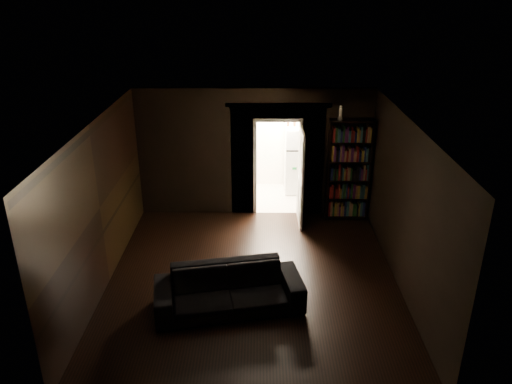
# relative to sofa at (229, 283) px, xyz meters

# --- Properties ---
(ground) EXTENTS (5.50, 5.50, 0.00)m
(ground) POSITION_rel_sofa_xyz_m (0.37, 0.75, -0.45)
(ground) COLOR black
(ground) RESTS_ON ground
(room_walls) EXTENTS (5.02, 5.61, 2.84)m
(room_walls) POSITION_rel_sofa_xyz_m (0.36, 1.82, 1.24)
(room_walls) COLOR black
(room_walls) RESTS_ON ground
(kitchen_alcove) EXTENTS (2.20, 1.80, 2.60)m
(kitchen_alcove) POSITION_rel_sofa_xyz_m (0.87, 4.62, 0.76)
(kitchen_alcove) COLOR beige
(kitchen_alcove) RESTS_ON ground
(sofa) EXTENTS (2.47, 1.42, 0.89)m
(sofa) POSITION_rel_sofa_xyz_m (0.00, 0.00, 0.00)
(sofa) COLOR black
(sofa) RESTS_ON ground
(bookshelf) EXTENTS (0.95, 0.64, 2.20)m
(bookshelf) POSITION_rel_sofa_xyz_m (2.37, 3.30, 0.65)
(bookshelf) COLOR black
(bookshelf) RESTS_ON ground
(refrigerator) EXTENTS (0.79, 0.73, 1.65)m
(refrigerator) POSITION_rel_sofa_xyz_m (1.47, 4.78, 0.38)
(refrigerator) COLOR white
(refrigerator) RESTS_ON ground
(door) EXTENTS (0.06, 0.85, 2.05)m
(door) POSITION_rel_sofa_xyz_m (1.34, 3.05, 0.58)
(door) COLOR silver
(door) RESTS_ON ground
(figurine) EXTENTS (0.11, 0.11, 0.30)m
(figurine) POSITION_rel_sofa_xyz_m (2.12, 3.29, 1.90)
(figurine) COLOR white
(figurine) RESTS_ON bookshelf
(bottles) EXTENTS (0.69, 0.20, 0.28)m
(bottles) POSITION_rel_sofa_xyz_m (1.37, 4.74, 1.34)
(bottles) COLOR black
(bottles) RESTS_ON refrigerator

